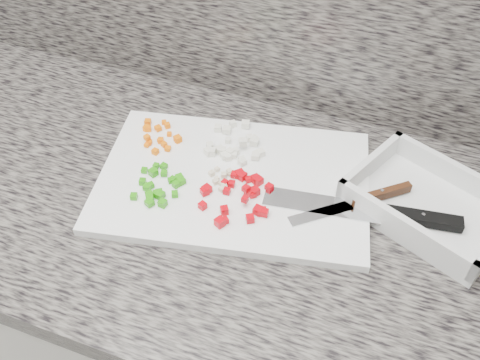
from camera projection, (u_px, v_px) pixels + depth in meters
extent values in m
cube|color=silver|center=(197.00, 323.00, 1.28)|extent=(3.92, 0.62, 0.86)
cube|color=#635E57|center=(182.00, 195.00, 0.96)|extent=(3.96, 0.64, 0.04)
cube|color=white|center=(233.00, 181.00, 0.95)|extent=(0.52, 0.40, 0.02)
cube|color=orange|center=(169.00, 134.00, 1.02)|extent=(0.01, 0.01, 0.01)
cube|color=orange|center=(147.00, 137.00, 1.00)|extent=(0.01, 0.01, 0.01)
cube|color=orange|center=(164.00, 144.00, 1.00)|extent=(0.01, 0.01, 0.01)
cube|color=orange|center=(161.00, 140.00, 1.00)|extent=(0.01, 0.01, 0.01)
cube|color=orange|center=(160.00, 140.00, 1.00)|extent=(0.01, 0.01, 0.01)
cube|color=orange|center=(178.00, 140.00, 1.00)|extent=(0.01, 0.01, 0.01)
cube|color=orange|center=(148.00, 122.00, 1.04)|extent=(0.01, 0.01, 0.01)
cube|color=orange|center=(178.00, 139.00, 1.00)|extent=(0.02, 0.02, 0.01)
cube|color=orange|center=(168.00, 148.00, 0.99)|extent=(0.01, 0.01, 0.01)
cube|color=orange|center=(148.00, 128.00, 1.03)|extent=(0.01, 0.01, 0.01)
cube|color=orange|center=(147.00, 145.00, 1.00)|extent=(0.01, 0.01, 0.01)
cube|color=orange|center=(167.00, 126.00, 1.03)|extent=(0.01, 0.01, 0.01)
cube|color=orange|center=(158.00, 128.00, 1.03)|extent=(0.02, 0.02, 0.01)
cube|color=orange|center=(155.00, 151.00, 0.98)|extent=(0.01, 0.01, 0.01)
cube|color=orange|center=(149.00, 142.00, 1.00)|extent=(0.01, 0.01, 0.01)
cube|color=orange|center=(164.00, 122.00, 1.04)|extent=(0.01, 0.01, 0.01)
cube|color=orange|center=(147.00, 128.00, 1.03)|extent=(0.01, 0.01, 0.01)
cube|color=white|center=(212.00, 152.00, 0.98)|extent=(0.02, 0.02, 0.01)
cube|color=white|center=(256.00, 156.00, 0.97)|extent=(0.02, 0.02, 0.01)
cube|color=white|center=(227.00, 130.00, 1.02)|extent=(0.02, 0.02, 0.01)
cube|color=white|center=(230.00, 152.00, 0.98)|extent=(0.02, 0.02, 0.01)
cube|color=white|center=(228.00, 157.00, 0.97)|extent=(0.02, 0.02, 0.01)
cube|color=white|center=(242.00, 162.00, 0.96)|extent=(0.02, 0.02, 0.01)
cube|color=white|center=(250.00, 138.00, 1.01)|extent=(0.02, 0.02, 0.01)
cube|color=white|center=(246.00, 124.00, 1.03)|extent=(0.02, 0.02, 0.01)
cube|color=white|center=(254.00, 142.00, 1.00)|extent=(0.02, 0.02, 0.01)
cube|color=white|center=(242.00, 159.00, 0.97)|extent=(0.02, 0.02, 0.01)
cube|color=white|center=(209.00, 151.00, 0.98)|extent=(0.02, 0.02, 0.01)
cube|color=white|center=(234.00, 155.00, 0.97)|extent=(0.01, 0.01, 0.01)
cube|color=white|center=(254.00, 138.00, 1.01)|extent=(0.01, 0.01, 0.01)
cube|color=white|center=(228.00, 140.00, 1.00)|extent=(0.01, 0.01, 0.01)
cube|color=white|center=(261.00, 153.00, 0.98)|extent=(0.02, 0.02, 0.01)
cube|color=white|center=(223.00, 151.00, 0.98)|extent=(0.02, 0.02, 0.01)
cube|color=white|center=(233.00, 124.00, 1.04)|extent=(0.02, 0.02, 0.01)
cube|color=white|center=(243.00, 142.00, 0.98)|extent=(0.02, 0.02, 0.01)
cube|color=white|center=(220.00, 150.00, 0.98)|extent=(0.02, 0.02, 0.01)
cube|color=white|center=(210.00, 145.00, 0.99)|extent=(0.02, 0.02, 0.01)
cube|color=white|center=(259.00, 153.00, 0.98)|extent=(0.02, 0.02, 0.01)
cube|color=white|center=(218.00, 128.00, 1.03)|extent=(0.02, 0.02, 0.01)
cube|color=white|center=(236.00, 151.00, 0.98)|extent=(0.02, 0.02, 0.01)
cube|color=white|center=(224.00, 155.00, 0.97)|extent=(0.02, 0.02, 0.01)
cube|color=#2A970D|center=(153.00, 172.00, 0.94)|extent=(0.02, 0.02, 0.01)
cube|color=#2A970D|center=(164.00, 166.00, 0.95)|extent=(0.01, 0.01, 0.01)
cube|color=#2A970D|center=(150.00, 195.00, 0.90)|extent=(0.02, 0.02, 0.01)
cube|color=#2A970D|center=(173.00, 180.00, 0.93)|extent=(0.01, 0.01, 0.01)
cube|color=#2A970D|center=(181.00, 181.00, 0.93)|extent=(0.02, 0.02, 0.01)
cube|color=#2A970D|center=(134.00, 196.00, 0.90)|extent=(0.01, 0.01, 0.01)
cube|color=#2A970D|center=(160.00, 195.00, 0.90)|extent=(0.02, 0.02, 0.01)
cube|color=#2A970D|center=(159.00, 192.00, 0.91)|extent=(0.02, 0.02, 0.01)
cube|color=#2A970D|center=(163.00, 203.00, 0.89)|extent=(0.01, 0.01, 0.01)
cube|color=#2A970D|center=(175.00, 194.00, 0.91)|extent=(0.01, 0.01, 0.01)
cube|color=#2A970D|center=(149.00, 203.00, 0.89)|extent=(0.02, 0.02, 0.01)
cube|color=#2A970D|center=(176.00, 184.00, 0.92)|extent=(0.01, 0.01, 0.01)
cube|color=#2A970D|center=(157.00, 193.00, 0.91)|extent=(0.02, 0.02, 0.01)
cube|color=#2A970D|center=(150.00, 198.00, 0.90)|extent=(0.02, 0.02, 0.01)
cube|color=#2A970D|center=(143.00, 182.00, 0.93)|extent=(0.01, 0.01, 0.01)
cube|color=#2A970D|center=(151.00, 185.00, 0.92)|extent=(0.01, 0.01, 0.01)
cube|color=#2A970D|center=(171.00, 180.00, 0.93)|extent=(0.01, 0.01, 0.01)
cube|color=#2A970D|center=(179.00, 178.00, 0.93)|extent=(0.02, 0.02, 0.01)
cube|color=#2A970D|center=(144.00, 170.00, 0.95)|extent=(0.01, 0.01, 0.01)
cube|color=#2A970D|center=(156.00, 166.00, 0.96)|extent=(0.01, 0.01, 0.01)
cube|color=#2A970D|center=(148.00, 187.00, 0.92)|extent=(0.01, 0.01, 0.01)
cube|color=#2A970D|center=(164.00, 173.00, 0.94)|extent=(0.01, 0.01, 0.01)
cube|color=#C7020D|center=(225.00, 182.00, 0.92)|extent=(0.01, 0.01, 0.01)
cube|color=#C7020D|center=(227.00, 191.00, 0.91)|extent=(0.01, 0.01, 0.01)
cube|color=#C7020D|center=(255.00, 179.00, 0.93)|extent=(0.02, 0.02, 0.01)
cube|color=#C7020D|center=(232.00, 184.00, 0.92)|extent=(0.01, 0.01, 0.01)
cube|color=#C7020D|center=(207.00, 189.00, 0.91)|extent=(0.02, 0.02, 0.01)
cube|color=#C7020D|center=(235.00, 175.00, 0.94)|extent=(0.01, 0.01, 0.01)
cube|color=#C7020D|center=(242.00, 176.00, 0.93)|extent=(0.02, 0.02, 0.01)
cube|color=#C7020D|center=(258.00, 210.00, 0.88)|extent=(0.02, 0.02, 0.01)
cube|color=#C7020D|center=(264.00, 213.00, 0.87)|extent=(0.01, 0.01, 0.01)
cube|color=#C7020D|center=(205.00, 191.00, 0.91)|extent=(0.02, 0.02, 0.01)
cube|color=#C7020D|center=(240.00, 174.00, 0.94)|extent=(0.02, 0.02, 0.01)
cube|color=#C7020D|center=(220.00, 222.00, 0.86)|extent=(0.02, 0.02, 0.01)
cube|color=#C7020D|center=(269.00, 187.00, 0.92)|extent=(0.02, 0.02, 0.01)
cube|color=#C7020D|center=(245.00, 199.00, 0.88)|extent=(0.01, 0.01, 0.01)
cube|color=#C7020D|center=(255.00, 191.00, 0.91)|extent=(0.02, 0.02, 0.01)
cube|color=#C7020D|center=(246.00, 189.00, 0.90)|extent=(0.01, 0.01, 0.01)
cube|color=#C7020D|center=(250.00, 191.00, 0.91)|extent=(0.02, 0.02, 0.01)
cube|color=#C7020D|center=(255.00, 191.00, 0.91)|extent=(0.02, 0.02, 0.01)
cube|color=#C7020D|center=(225.00, 220.00, 0.86)|extent=(0.02, 0.02, 0.01)
cube|color=#C7020D|center=(258.00, 181.00, 0.93)|extent=(0.02, 0.02, 0.01)
cube|color=#C7020D|center=(224.00, 210.00, 0.88)|extent=(0.02, 0.02, 0.01)
cube|color=#C7020D|center=(252.00, 194.00, 0.90)|extent=(0.02, 0.02, 0.01)
cube|color=#C7020D|center=(203.00, 206.00, 0.89)|extent=(0.02, 0.02, 0.01)
cube|color=#C7020D|center=(250.00, 219.00, 0.87)|extent=(0.02, 0.02, 0.01)
cube|color=#C7020D|center=(262.00, 211.00, 0.88)|extent=(0.02, 0.02, 0.01)
cube|color=#C7020D|center=(248.00, 180.00, 0.93)|extent=(0.01, 0.01, 0.01)
cube|color=beige|center=(230.00, 172.00, 0.94)|extent=(0.01, 0.01, 0.01)
cube|color=beige|center=(236.00, 177.00, 0.94)|extent=(0.01, 0.01, 0.01)
cube|color=beige|center=(224.00, 175.00, 0.94)|extent=(0.01, 0.01, 0.01)
cube|color=beige|center=(221.00, 183.00, 0.93)|extent=(0.01, 0.01, 0.01)
cube|color=beige|center=(216.00, 182.00, 0.93)|extent=(0.01, 0.01, 0.01)
cube|color=beige|center=(212.00, 173.00, 0.94)|extent=(0.01, 0.01, 0.01)
cube|color=beige|center=(230.00, 173.00, 0.94)|extent=(0.01, 0.01, 0.01)
cube|color=beige|center=(217.00, 169.00, 0.95)|extent=(0.01, 0.01, 0.01)
cube|color=beige|center=(222.00, 189.00, 0.91)|extent=(0.01, 0.01, 0.01)
cube|color=beige|center=(224.00, 186.00, 0.92)|extent=(0.01, 0.01, 0.01)
cube|color=beige|center=(217.00, 178.00, 0.93)|extent=(0.01, 0.01, 0.01)
cube|color=silver|center=(322.00, 205.00, 0.89)|extent=(0.20, 0.07, 0.00)
cube|color=black|center=(422.00, 218.00, 0.86)|extent=(0.13, 0.04, 0.02)
cylinder|color=silver|center=(423.00, 215.00, 0.86)|extent=(0.01, 0.01, 0.00)
cube|color=silver|center=(321.00, 214.00, 0.88)|extent=(0.10, 0.09, 0.00)
cube|color=#411F10|center=(381.00, 194.00, 0.90)|extent=(0.09, 0.08, 0.02)
cylinder|color=silver|center=(382.00, 191.00, 0.89)|extent=(0.01, 0.01, 0.00)
cube|color=silver|center=(427.00, 210.00, 0.90)|extent=(0.30, 0.27, 0.01)
cube|color=silver|center=(456.00, 174.00, 0.92)|extent=(0.23, 0.11, 0.04)
cube|color=silver|center=(403.00, 228.00, 0.84)|extent=(0.23, 0.11, 0.04)
cube|color=silver|center=(370.00, 165.00, 0.94)|extent=(0.08, 0.17, 0.04)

